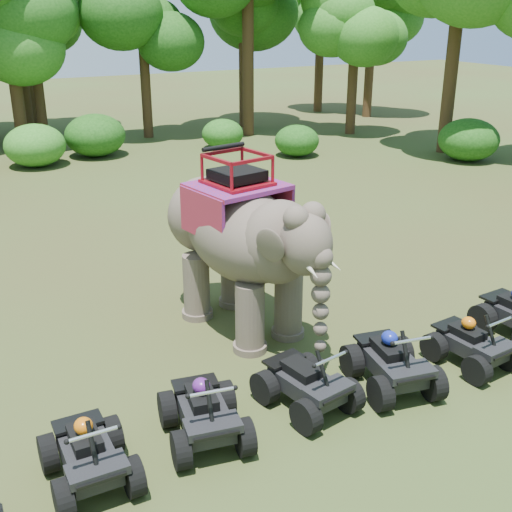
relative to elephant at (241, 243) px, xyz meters
The scene contains 18 objects.
ground 2.75m from the elephant, 91.22° to the right, with size 110.00×110.00×0.00m, color #47381E.
elephant is the anchor object (origin of this frame).
atv_0 5.49m from the elephant, 140.95° to the right, with size 1.21×1.65×1.23m, color black, non-canonical shape.
atv_1 4.15m from the elephant, 125.10° to the right, with size 1.24×1.70×1.26m, color black, non-canonical shape.
atv_2 3.50m from the elephant, 96.26° to the right, with size 1.21×1.67×1.23m, color black, non-canonical shape.
atv_3 3.89m from the elephant, 68.65° to the right, with size 1.28×1.75×1.30m, color black, non-canonical shape.
atv_4 4.94m from the elephant, 47.61° to the right, with size 1.16×1.59×1.18m, color black, non-canonical shape.
tree_0 21.81m from the elephant, 90.11° to the left, with size 4.69×4.69×6.71m, color #195114, non-canonical shape.
tree_1 22.04m from the elephant, 76.28° to the left, with size 4.80×4.80×6.85m, color #195114, non-canonical shape.
tree_2 22.10m from the elephant, 62.45° to the left, with size 6.71×6.71×9.59m, color #195114, non-canonical shape.
tree_3 23.05m from the elephant, 48.60° to the left, with size 5.14×5.14×7.34m, color #195114, non-canonical shape.
tree_4 20.16m from the elephant, 34.76° to the left, with size 6.95×6.95×9.93m, color #195114, non-canonical shape.
tree_29 30.46m from the elephant, 53.98° to the left, with size 5.67×5.67×8.10m, color #195114, non-canonical shape.
tree_33 25.94m from the elephant, 89.65° to the left, with size 5.63×5.63×8.05m, color #195114, non-canonical shape.
tree_34 28.96m from the elephant, 47.73° to the left, with size 5.68×5.68×8.11m, color #195114, non-canonical shape.
tree_35 21.11m from the elephant, 93.24° to the left, with size 6.55×6.55×9.36m, color #195114, non-canonical shape.
tree_38 24.34m from the elephant, 90.88° to the left, with size 7.32×7.32×10.45m, color #195114, non-canonical shape.
tree_39 24.60m from the elephant, 63.02° to the left, with size 6.28×6.28×8.97m, color #195114, non-canonical shape.
Camera 1 is at (-5.48, -9.20, 6.52)m, focal length 45.00 mm.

